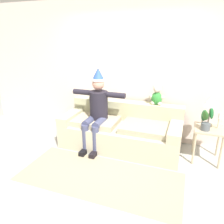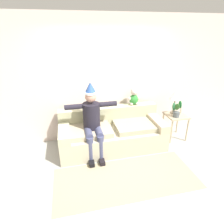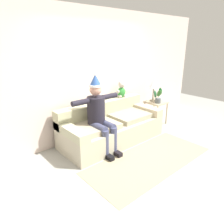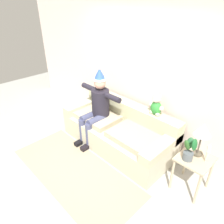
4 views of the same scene
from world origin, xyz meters
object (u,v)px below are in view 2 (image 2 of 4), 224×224
Objects in this scene: teddy_bear at (134,97)px; table_lamp at (176,96)px; candle_tall at (172,109)px; potted_plant at (177,110)px; candle_short at (181,107)px; side_table at (176,119)px; couch at (112,133)px; person_seated at (92,119)px.

teddy_bear is 0.93m from table_lamp.
potted_plant is at bearing -55.94° from candle_tall.
teddy_bear is 1.42× the size of candle_short.
side_table is 2.47× the size of candle_tall.
couch is at bearing -152.61° from teddy_bear.
candle_short is (1.63, 0.04, 0.44)m from couch.
side_table is at bearing -162.53° from candle_short.
potted_plant is (1.43, -0.11, 0.45)m from couch.
candle_tall is at bearing 4.37° from person_seated.
candle_tall is at bearing -171.06° from side_table.
candle_tall is at bearing -166.72° from candle_short.
couch is 1.69m from candle_short.
candle_tall is (1.81, 0.14, -0.02)m from person_seated.
table_lamp is 0.28m from candle_short.
candle_tall is 0.88× the size of candle_short.
potted_plant is 0.24m from candle_short.
table_lamp is (1.91, 0.25, 0.23)m from person_seated.
person_seated is 5.61× the size of candle_short.
potted_plant is at bearing -25.45° from teddy_bear.
table_lamp is (-0.02, 0.10, 0.51)m from side_table.
person_seated is at bearing -175.33° from side_table.
couch is 3.74× the size of side_table.
teddy_bear is 0.65× the size of side_table.
table_lamp is 1.95× the size of candle_short.
person_seated reaches higher than table_lamp.
candle_short is (0.20, 0.14, -0.00)m from potted_plant.
person_seated is 1.96m from side_table.
candle_tall is at bearing -132.39° from table_lamp.
table_lamp is at bearing -13.10° from teddy_bear.
person_seated reaches higher than potted_plant.
person_seated is 1.13m from teddy_bear.
candle_short reaches higher than couch.
side_table is 2.18× the size of candle_short.
potted_plant reaches higher than candle_short.
teddy_bear is 1.11m from candle_short.
teddy_bear is at bearing 165.86° from candle_short.
side_table is at bearing 54.30° from potted_plant.
couch is 0.93m from teddy_bear.
person_seated is 1.87m from potted_plant.
candle_tall is (-0.05, 0.08, -0.02)m from potted_plant.
candle_short is at bearing -20.24° from table_lamp.
person_seated reaches higher than candle_short.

